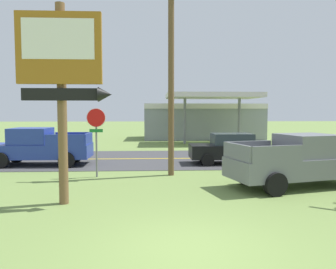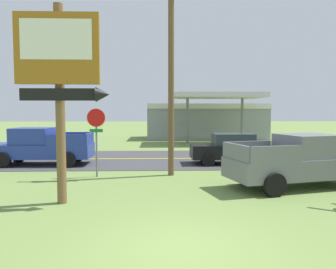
{
  "view_description": "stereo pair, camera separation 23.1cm",
  "coord_description": "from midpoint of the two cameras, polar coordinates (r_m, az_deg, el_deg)",
  "views": [
    {
      "loc": [
        -0.71,
        -6.57,
        2.8
      ],
      "look_at": [
        0.0,
        8.0,
        1.8
      ],
      "focal_mm": 35.44,
      "sensor_mm": 36.0,
      "label": 1
    },
    {
      "loc": [
        -0.48,
        -6.58,
        2.8
      ],
      "look_at": [
        0.0,
        8.0,
        1.8
      ],
      "focal_mm": 35.44,
      "sensor_mm": 36.0,
      "label": 2
    }
  ],
  "objects": [
    {
      "name": "car_black_near_lane",
      "position": [
        18.15,
        11.1,
        -2.38
      ],
      "size": [
        4.2,
        2.0,
        1.64
      ],
      "color": "black",
      "rests_on": "ground"
    },
    {
      "name": "utility_pole",
      "position": [
        14.73,
        1.0,
        13.47
      ],
      "size": [
        1.99,
        0.26,
        9.84
      ],
      "color": "brown",
      "rests_on": "ground"
    },
    {
      "name": "gas_station",
      "position": [
        34.83,
        6.64,
        2.49
      ],
      "size": [
        12.0,
        11.5,
        4.4
      ],
      "color": "gray",
      "rests_on": "ground"
    },
    {
      "name": "motel_sign",
      "position": [
        10.42,
        -17.41,
        10.39
      ],
      "size": [
        2.74,
        0.54,
        5.99
      ],
      "color": "brown",
      "rests_on": "ground"
    },
    {
      "name": "pickup_grey_parked_on_lawn",
      "position": [
        13.29,
        21.96,
        -4.31
      ],
      "size": [
        5.52,
        3.18,
        1.96
      ],
      "color": "slate",
      "rests_on": "ground"
    },
    {
      "name": "road_asphalt",
      "position": [
        19.78,
        -0.15,
        -4.18
      ],
      "size": [
        140.0,
        8.0,
        0.02
      ],
      "primitive_type": "cube",
      "color": "#3D3D3F",
      "rests_on": "ground"
    },
    {
      "name": "stop_sign",
      "position": [
        14.45,
        -11.79,
        0.77
      ],
      "size": [
        0.8,
        0.08,
        2.95
      ],
      "color": "slate",
      "rests_on": "ground"
    },
    {
      "name": "pickup_blue_on_road",
      "position": [
        18.67,
        -20.75,
        -1.98
      ],
      "size": [
        5.2,
        2.24,
        1.96
      ],
      "color": "#233893",
      "rests_on": "ground"
    },
    {
      "name": "road_centre_line",
      "position": [
        19.78,
        -0.15,
        -4.15
      ],
      "size": [
        126.0,
        0.2,
        0.01
      ],
      "primitive_type": "cube",
      "color": "gold",
      "rests_on": "road_asphalt"
    },
    {
      "name": "ground_plane",
      "position": [
        7.17,
        3.22,
        -19.08
      ],
      "size": [
        180.0,
        180.0,
        0.0
      ],
      "primitive_type": "plane",
      "color": "olive"
    }
  ]
}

